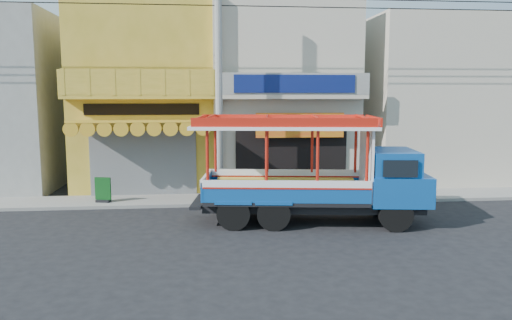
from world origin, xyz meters
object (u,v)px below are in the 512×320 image
at_px(green_sign, 103,192).
at_px(potted_plant_c, 341,183).
at_px(potted_plant_b, 340,188).
at_px(utility_pole, 223,70).
at_px(potted_plant_a, 309,185).
at_px(songthaew_truck, 328,172).

height_order(green_sign, potted_plant_c, green_sign).
xyz_separation_m(green_sign, potted_plant_b, (9.03, -0.26, 0.04)).
distance_m(utility_pole, potted_plant_a, 5.67).
xyz_separation_m(songthaew_truck, potted_plant_a, (0.16, 3.66, -1.10)).
relative_size(songthaew_truck, potted_plant_a, 8.62).
xyz_separation_m(green_sign, potted_plant_a, (7.93, 0.33, 0.05)).
distance_m(utility_pole, potted_plant_c, 6.58).
distance_m(songthaew_truck, green_sign, 8.53).
height_order(utility_pole, potted_plant_c, utility_pole).
bearing_deg(potted_plant_a, utility_pole, 158.86).
relative_size(green_sign, potted_plant_c, 1.04).
bearing_deg(potted_plant_c, utility_pole, -49.08).
relative_size(potted_plant_a, potted_plant_b, 1.03).
xyz_separation_m(utility_pole, songthaew_truck, (3.26, -2.94, -3.36)).
distance_m(potted_plant_b, potted_plant_c, 0.81).
height_order(green_sign, potted_plant_b, green_sign).
xyz_separation_m(green_sign, potted_plant_c, (9.27, 0.52, 0.06)).
bearing_deg(potted_plant_a, potted_plant_c, -25.23).
xyz_separation_m(potted_plant_a, potted_plant_c, (1.34, 0.18, 0.01)).
relative_size(songthaew_truck, potted_plant_b, 8.85).
height_order(songthaew_truck, green_sign, songthaew_truck).
relative_size(utility_pole, songthaew_truck, 3.65).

